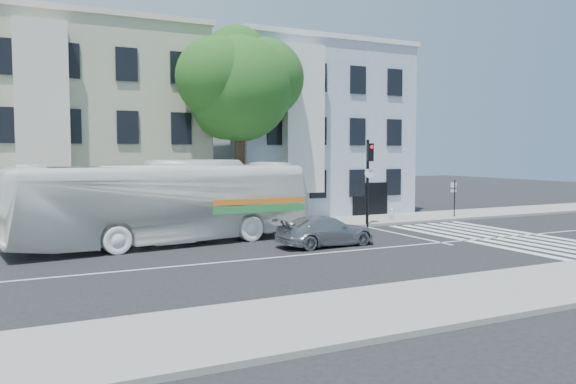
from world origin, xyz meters
TOP-DOWN VIEW (x-y plane):
  - ground at (0.00, 0.00)m, footprint 120.00×120.00m
  - sidewalk_far at (0.00, 8.00)m, footprint 80.00×4.00m
  - sidewalk_near at (0.00, -8.00)m, footprint 80.00×4.00m
  - building_left at (-7.00, 15.00)m, footprint 12.00×10.00m
  - building_right at (7.00, 15.00)m, footprint 12.00×10.00m
  - street_tree at (0.06, 8.74)m, footprint 7.30×5.90m
  - bus at (-4.85, 5.13)m, footprint 4.87×13.84m
  - sedan at (1.33, 1.57)m, footprint 2.11×4.65m
  - hedge at (-2.31, 6.80)m, footprint 8.40×3.14m
  - traffic_signal at (6.55, 5.94)m, footprint 0.49×0.55m
  - fire_hydrant at (9.00, 7.11)m, footprint 0.39×0.26m
  - far_sign_pole at (13.55, 6.90)m, footprint 0.41×0.17m

SIDE VIEW (x-z plane):
  - ground at x=0.00m, z-range 0.00..0.00m
  - sidewalk_far at x=0.00m, z-range 0.00..0.15m
  - sidewalk_near at x=0.00m, z-range 0.00..0.15m
  - fire_hydrant at x=9.00m, z-range 0.16..0.84m
  - hedge at x=-2.31m, z-range 0.15..0.85m
  - sedan at x=1.33m, z-range 0.00..1.32m
  - far_sign_pole at x=13.55m, z-range 0.47..2.75m
  - bus at x=-4.85m, z-range 0.00..3.77m
  - traffic_signal at x=6.55m, z-range 0.70..5.51m
  - building_left at x=-7.00m, z-range 0.00..11.00m
  - building_right at x=7.00m, z-range 0.00..11.00m
  - street_tree at x=0.06m, z-range 2.28..13.38m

